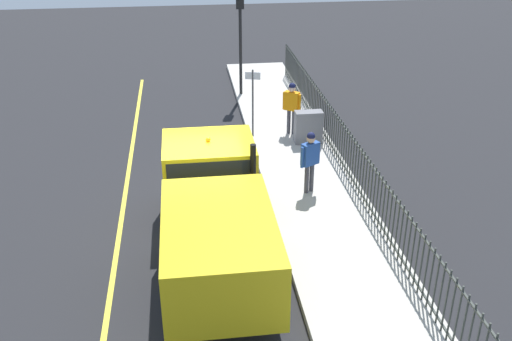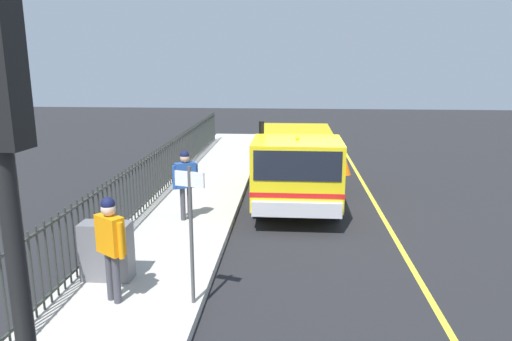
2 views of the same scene
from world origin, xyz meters
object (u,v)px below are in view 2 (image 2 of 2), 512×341
(traffic_light_near, at_px, (10,213))
(traffic_cone, at_px, (345,166))
(work_truck, at_px, (296,160))
(utility_cabinet, at_px, (107,251))
(street_sign, at_px, (191,220))
(worker_standing, at_px, (185,178))
(pedestrian_distant, at_px, (110,239))

(traffic_light_near, bearing_deg, traffic_cone, 79.14)
(traffic_light_near, distance_m, traffic_cone, 15.22)
(traffic_cone, bearing_deg, work_truck, 62.90)
(utility_cabinet, bearing_deg, traffic_light_near, 107.52)
(traffic_light_near, bearing_deg, street_sign, 92.09)
(traffic_light_near, xyz_separation_m, traffic_cone, (-3.62, -14.51, -2.85))
(work_truck, relative_size, traffic_light_near, 1.49)
(traffic_light_near, bearing_deg, work_truck, 83.85)
(worker_standing, relative_size, street_sign, 0.77)
(traffic_light_near, xyz_separation_m, street_sign, (-0.08, -4.44, -1.56))
(traffic_light_near, distance_m, street_sign, 4.71)
(worker_standing, relative_size, traffic_cone, 2.79)
(worker_standing, height_order, traffic_cone, worker_standing)
(work_truck, xyz_separation_m, worker_standing, (2.73, 2.36, 0.02))
(traffic_light_near, height_order, utility_cabinet, traffic_light_near)
(worker_standing, relative_size, traffic_light_near, 0.42)
(work_truck, distance_m, traffic_cone, 4.12)
(pedestrian_distant, relative_size, utility_cabinet, 1.68)
(street_sign, bearing_deg, pedestrian_distant, 1.82)
(traffic_cone, bearing_deg, worker_standing, 52.46)
(work_truck, height_order, traffic_light_near, traffic_light_near)
(utility_cabinet, relative_size, traffic_cone, 1.68)
(traffic_cone, bearing_deg, traffic_light_near, 75.99)
(worker_standing, xyz_separation_m, pedestrian_distant, (0.29, 4.17, 0.01))
(pedestrian_distant, relative_size, street_sign, 0.78)
(work_truck, distance_m, worker_standing, 3.61)
(traffic_cone, relative_size, street_sign, 0.28)
(work_truck, distance_m, traffic_light_near, 11.25)
(pedestrian_distant, height_order, traffic_cone, pedestrian_distant)
(worker_standing, distance_m, pedestrian_distant, 4.18)
(pedestrian_distant, xyz_separation_m, utility_cabinet, (0.42, -0.80, -0.56))
(pedestrian_distant, height_order, street_sign, street_sign)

